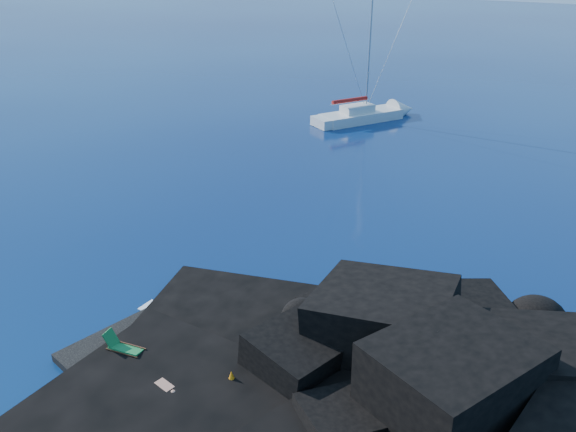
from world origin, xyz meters
name	(u,v)px	position (x,y,z in m)	size (l,w,h in m)	color
ground	(98,336)	(0.00, 0.00, 0.00)	(400.00, 400.00, 0.00)	#040E3D
beach	(181,374)	(4.50, 0.50, 0.00)	(8.50, 6.00, 0.70)	black
surf_foam	(267,323)	(5.00, 5.00, 0.00)	(10.00, 8.00, 0.06)	white
sailboat	(361,121)	(-8.32, 35.55, 0.00)	(2.63, 12.53, 13.14)	silver
deck_chair	(125,345)	(2.36, -0.30, 0.86)	(1.48, 0.65, 1.02)	#187034
towel	(165,390)	(5.02, -0.72, 0.38)	(2.15, 1.02, 0.06)	silver
sunbather	(165,387)	(5.02, -0.72, 0.54)	(1.96, 0.48, 0.26)	tan
marker_cone	(232,378)	(6.68, 0.97, 0.65)	(0.39, 0.39, 0.60)	orange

